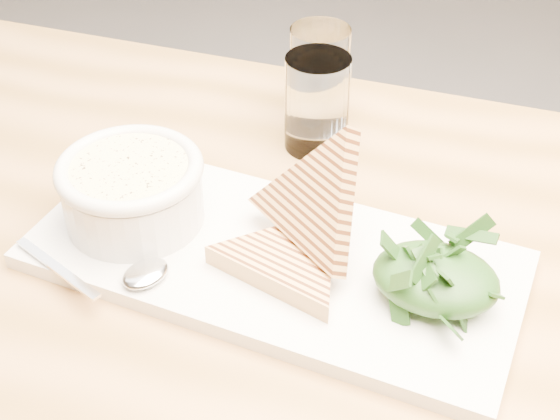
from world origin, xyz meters
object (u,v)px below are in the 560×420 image
(soup_bowl, at_px, (133,197))
(glass_far, at_px, (319,72))
(table_top, at_px, (208,273))
(platter, at_px, (273,260))
(glass_near, at_px, (317,103))

(soup_bowl, height_order, glass_far, glass_far)
(table_top, bearing_deg, glass_far, 85.46)
(platter, relative_size, glass_near, 4.14)
(platter, xyz_separation_m, glass_near, (-0.02, 0.20, 0.05))
(glass_near, bearing_deg, soup_bowl, -120.78)
(platter, relative_size, glass_far, 4.21)
(glass_far, bearing_deg, table_top, -94.54)
(table_top, distance_m, glass_near, 0.23)
(platter, bearing_deg, glass_near, 95.96)
(table_top, xyz_separation_m, glass_near, (0.04, 0.21, 0.07))
(table_top, xyz_separation_m, platter, (0.06, 0.01, 0.03))
(glass_near, distance_m, glass_far, 0.07)
(platter, height_order, soup_bowl, soup_bowl)
(platter, distance_m, glass_far, 0.28)
(soup_bowl, relative_size, glass_near, 1.22)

